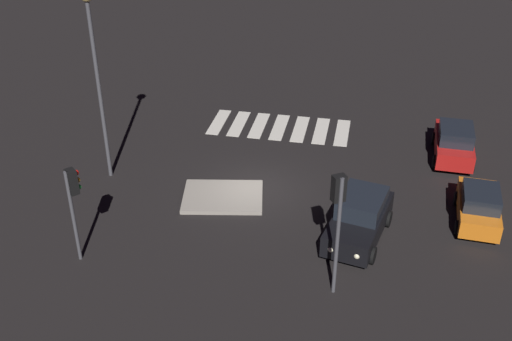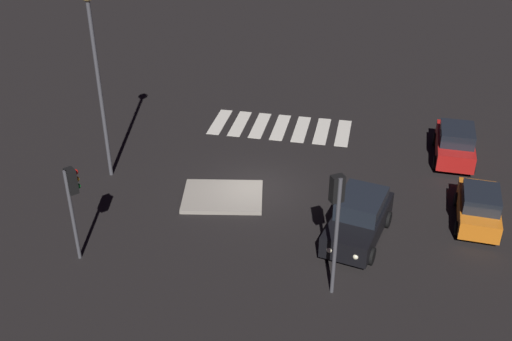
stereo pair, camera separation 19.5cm
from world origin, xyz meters
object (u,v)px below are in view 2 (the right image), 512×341
at_px(traffic_island, 223,197).
at_px(traffic_light_west, 336,207).
at_px(car_orange, 479,207).
at_px(car_black, 359,219).
at_px(street_lamp, 95,57).
at_px(car_red, 455,143).
at_px(traffic_light_north, 72,192).

distance_m(traffic_island, traffic_light_west, 8.20).
distance_m(car_orange, traffic_light_west, 8.32).
relative_size(car_black, street_lamp, 0.52).
height_order(car_black, car_red, car_black).
relative_size(car_black, traffic_light_west, 0.97).
bearing_deg(street_lamp, car_red, -162.93).
xyz_separation_m(car_red, traffic_light_north, (14.63, 11.08, 2.08)).
height_order(car_red, traffic_light_north, traffic_light_north).
bearing_deg(traffic_island, car_black, 163.96).
xyz_separation_m(car_red, traffic_light_west, (5.02, 11.05, 2.72)).
bearing_deg(car_red, street_lamp, 109.14).
distance_m(traffic_light_west, traffic_light_north, 9.63).
bearing_deg(car_orange, car_red, 9.45).
xyz_separation_m(traffic_island, traffic_light_west, (-5.34, 5.14, 3.51)).
xyz_separation_m(traffic_light_west, traffic_light_north, (9.61, 0.03, -0.64)).
height_order(car_red, street_lamp, street_lamp).
bearing_deg(car_red, traffic_island, 121.80).
height_order(traffic_island, street_lamp, street_lamp).
relative_size(traffic_island, car_black, 0.86).
xyz_separation_m(traffic_island, car_orange, (-10.94, -0.34, 0.71)).
xyz_separation_m(traffic_island, street_lamp, (5.76, -0.97, 5.81)).
relative_size(traffic_island, car_red, 0.95).
distance_m(car_orange, car_black, 5.27).
relative_size(car_orange, car_red, 0.92).
bearing_deg(traffic_light_west, car_orange, -78.69).
xyz_separation_m(car_black, car_red, (-4.26, -7.67, -0.05)).
height_order(traffic_light_west, traffic_light_north, traffic_light_west).
bearing_deg(car_red, traffic_light_north, 129.21).
distance_m(traffic_island, car_orange, 10.97).
distance_m(car_black, street_lamp, 13.14).
xyz_separation_m(car_orange, car_red, (0.58, -5.57, 0.08)).
relative_size(car_red, traffic_light_west, 0.88).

